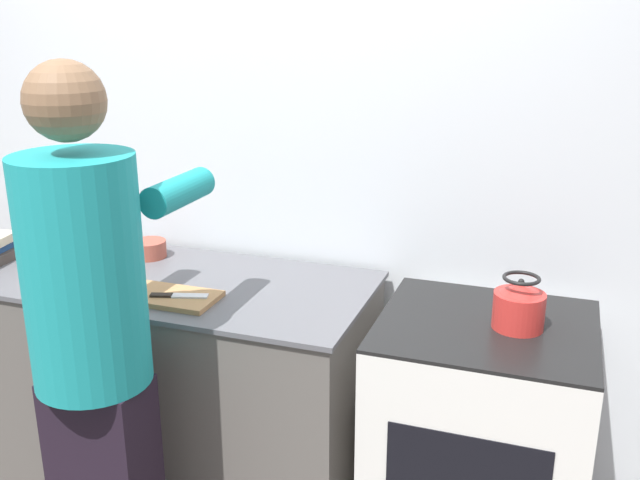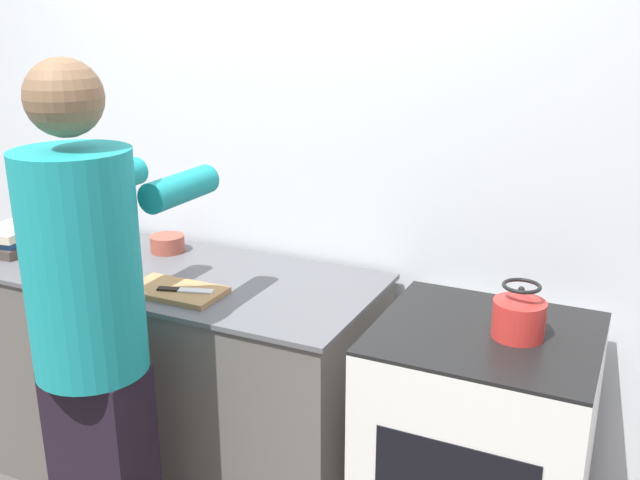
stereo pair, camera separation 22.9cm
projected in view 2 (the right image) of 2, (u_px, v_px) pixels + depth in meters
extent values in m
cube|color=silver|center=(295.00, 160.00, 2.82)|extent=(8.00, 0.05, 2.60)
cube|color=#5B5651|center=(168.00, 376.00, 2.90)|extent=(1.69, 0.67, 0.89)
cube|color=#56565B|center=(161.00, 271.00, 2.76)|extent=(1.71, 0.69, 0.02)
cube|color=silver|center=(477.00, 458.00, 2.37)|extent=(0.68, 0.63, 0.90)
cube|color=black|center=(487.00, 333.00, 2.23)|extent=(0.68, 0.63, 0.01)
cylinder|color=teal|center=(82.00, 265.00, 2.09)|extent=(0.34, 0.34, 0.68)
sphere|color=brown|center=(64.00, 98.00, 1.94)|extent=(0.22, 0.22, 0.22)
cylinder|color=teal|center=(108.00, 179.00, 2.35)|extent=(0.10, 0.30, 0.10)
cylinder|color=teal|center=(180.00, 188.00, 2.23)|extent=(0.10, 0.30, 0.10)
cube|color=#A87A4C|center=(176.00, 291.00, 2.52)|extent=(0.34, 0.19, 0.02)
cube|color=silver|center=(196.00, 291.00, 2.49)|extent=(0.13, 0.07, 0.01)
cube|color=black|center=(168.00, 289.00, 2.50)|extent=(0.08, 0.05, 0.01)
cylinder|color=red|center=(519.00, 319.00, 2.17)|extent=(0.16, 0.16, 0.12)
cone|color=red|center=(521.00, 297.00, 2.15)|extent=(0.13, 0.13, 0.03)
sphere|color=black|center=(521.00, 289.00, 2.14)|extent=(0.02, 0.02, 0.02)
torus|color=black|center=(522.00, 286.00, 2.14)|extent=(0.12, 0.12, 0.01)
cylinder|color=#9E4738|center=(167.00, 244.00, 2.95)|extent=(0.14, 0.14, 0.07)
cylinder|color=#756047|center=(77.00, 219.00, 3.11)|extent=(0.14, 0.14, 0.17)
cylinder|color=#28231E|center=(74.00, 198.00, 3.08)|extent=(0.14, 0.14, 0.01)
cube|color=#423833|center=(14.00, 246.00, 2.96)|extent=(0.19, 0.23, 0.04)
cube|color=navy|center=(10.00, 238.00, 2.96)|extent=(0.20, 0.23, 0.03)
cube|color=beige|center=(10.00, 231.00, 2.94)|extent=(0.21, 0.25, 0.03)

